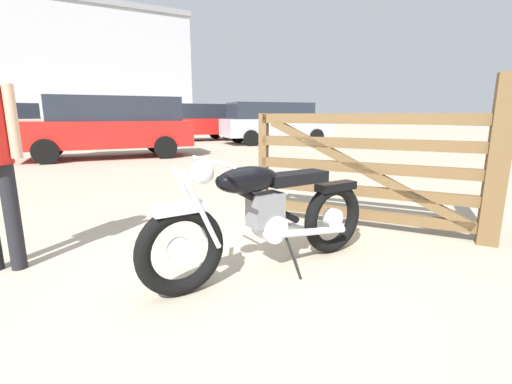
{
  "coord_description": "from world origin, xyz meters",
  "views": [
    {
      "loc": [
        -1.11,
        -2.47,
        1.23
      ],
      "look_at": [
        0.37,
        0.4,
        0.53
      ],
      "focal_mm": 24.93,
      "sensor_mm": 36.0,
      "label": 1
    }
  ],
  "objects_px": {
    "dark_sedan_left": "(110,125)",
    "timber_gate": "(391,166)",
    "red_hatchback_near": "(190,121)",
    "pale_sedan_back": "(274,122)",
    "vintage_motorcycle": "(266,217)"
  },
  "relations": [
    {
      "from": "pale_sedan_back",
      "to": "dark_sedan_left",
      "type": "bearing_deg",
      "value": -154.33
    },
    {
      "from": "vintage_motorcycle",
      "to": "dark_sedan_left",
      "type": "relative_size",
      "value": 0.43
    },
    {
      "from": "dark_sedan_left",
      "to": "red_hatchback_near",
      "type": "height_order",
      "value": "same"
    },
    {
      "from": "vintage_motorcycle",
      "to": "pale_sedan_back",
      "type": "xyz_separation_m",
      "value": [
        6.62,
        11.26,
        0.49
      ]
    },
    {
      "from": "dark_sedan_left",
      "to": "red_hatchback_near",
      "type": "relative_size",
      "value": 1.02
    },
    {
      "from": "timber_gate",
      "to": "pale_sedan_back",
      "type": "height_order",
      "value": "pale_sedan_back"
    },
    {
      "from": "dark_sedan_left",
      "to": "timber_gate",
      "type": "bearing_deg",
      "value": 105.7
    },
    {
      "from": "pale_sedan_back",
      "to": "timber_gate",
      "type": "bearing_deg",
      "value": -107.66
    },
    {
      "from": "vintage_motorcycle",
      "to": "pale_sedan_back",
      "type": "bearing_deg",
      "value": -126.3
    },
    {
      "from": "timber_gate",
      "to": "red_hatchback_near",
      "type": "distance_m",
      "value": 14.49
    },
    {
      "from": "dark_sedan_left",
      "to": "pale_sedan_back",
      "type": "distance_m",
      "value": 7.26
    },
    {
      "from": "vintage_motorcycle",
      "to": "red_hatchback_near",
      "type": "relative_size",
      "value": 0.44
    },
    {
      "from": "dark_sedan_left",
      "to": "red_hatchback_near",
      "type": "distance_m",
      "value": 7.05
    },
    {
      "from": "vintage_motorcycle",
      "to": "timber_gate",
      "type": "bearing_deg",
      "value": -175.98
    },
    {
      "from": "pale_sedan_back",
      "to": "red_hatchback_near",
      "type": "relative_size",
      "value": 1.03
    }
  ]
}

